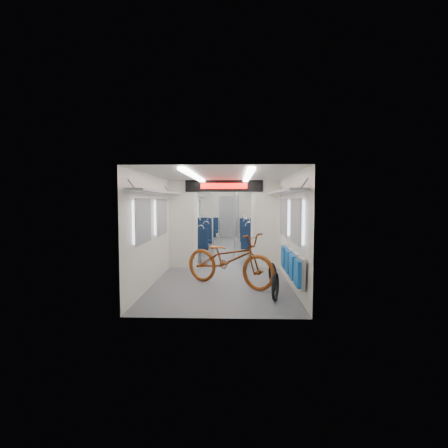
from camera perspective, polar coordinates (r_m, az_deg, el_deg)
name	(u,v)px	position (r m, az deg, el deg)	size (l,w,h in m)	color
carriage	(226,209)	(10.88, 0.32, 2.40)	(12.00, 12.02, 2.31)	#515456
bicycle	(229,259)	(7.27, 0.84, -5.77)	(0.74, 2.13, 1.12)	brown
flip_bench	(292,264)	(6.72, 10.97, -6.45)	(0.12, 2.10, 0.51)	gray
bike_hoop_a	(275,288)	(6.31, 8.38, -10.34)	(0.51, 0.51, 0.05)	black
bike_hoop_b	(274,282)	(6.97, 8.23, -9.29)	(0.44, 0.44, 0.05)	black
bike_hoop_c	(273,274)	(7.59, 7.93, -8.17)	(0.45, 0.45, 0.05)	black
seat_bay_near_left	(196,240)	(11.00, -4.56, -2.64)	(0.90, 2.01, 1.08)	black
seat_bay_near_right	(255,238)	(11.35, 5.11, -2.27)	(0.95, 2.27, 1.16)	black
seat_bay_far_left	(206,230)	(14.67, -2.93, -0.93)	(0.93, 2.18, 1.13)	black
seat_bay_far_right	(250,230)	(14.95, 4.33, -0.93)	(0.90, 2.02, 1.08)	black
stanchion_near_left	(213,223)	(9.61, -1.89, 0.12)	(0.04, 0.04, 2.30)	silver
stanchion_near_right	(234,223)	(9.86, 1.65, 0.21)	(0.04, 0.04, 2.30)	silver
stanchion_far_left	(219,217)	(12.94, -0.76, 1.07)	(0.04, 0.04, 2.30)	silver
stanchion_far_right	(237,218)	(12.90, 2.07, 1.06)	(0.04, 0.04, 2.30)	silver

